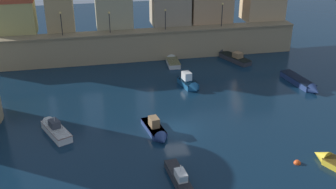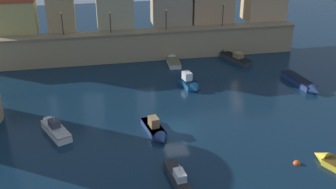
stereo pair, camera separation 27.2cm
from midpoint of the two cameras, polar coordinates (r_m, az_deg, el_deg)
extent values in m
plane|color=#0C2338|center=(42.83, 1.04, -4.89)|extent=(123.99, 123.99, 0.00)
cube|color=#9E8966|center=(61.65, -3.39, 6.82)|extent=(46.42, 2.28, 4.18)
cube|color=#817053|center=(60.99, -3.44, 8.79)|extent=(46.42, 2.58, 0.24)
cube|color=tan|center=(63.54, -20.87, 9.97)|extent=(6.01, 3.63, 4.73)
cube|color=tan|center=(62.32, -15.10, 11.94)|extent=(3.91, 3.33, 7.81)
cube|color=tan|center=(62.83, -7.79, 12.77)|extent=(5.36, 4.37, 8.05)
cube|color=gray|center=(64.41, 0.16, 12.64)|extent=(5.71, 4.92, 6.60)
cube|color=tan|center=(66.07, 5.72, 12.43)|extent=(6.44, 4.92, 5.68)
cylinder|color=black|center=(60.09, -14.78, 9.40)|extent=(0.12, 0.12, 3.08)
sphere|color=#F9D172|center=(59.68, -14.95, 10.96)|extent=(0.32, 0.32, 0.32)
cylinder|color=black|center=(60.11, -8.29, 9.82)|extent=(0.12, 0.12, 2.77)
sphere|color=#F9D172|center=(59.73, -8.38, 11.24)|extent=(0.32, 0.32, 0.32)
cylinder|color=black|center=(61.10, -0.50, 10.31)|extent=(0.12, 0.12, 2.74)
sphere|color=#F9D172|center=(60.73, -0.51, 11.70)|extent=(0.32, 0.32, 0.32)
cylinder|color=black|center=(63.24, 7.42, 10.87)|extent=(0.12, 0.12, 3.28)
sphere|color=#F9D172|center=(62.83, 7.52, 12.45)|extent=(0.32, 0.32, 0.32)
cube|color=silver|center=(59.52, 0.59, 4.42)|extent=(1.77, 3.45, 0.73)
cone|color=silver|center=(61.48, 0.26, 5.11)|extent=(1.58, 1.01, 1.54)
cube|color=olive|center=(59.41, 0.59, 4.71)|extent=(1.80, 3.52, 0.08)
cone|color=gold|center=(40.58, 20.37, -8.00)|extent=(1.87, 1.86, 1.43)
cube|color=white|center=(43.20, -15.49, -5.01)|extent=(3.28, 4.85, 0.81)
cone|color=white|center=(45.65, -16.86, -3.47)|extent=(1.83, 1.77, 1.42)
cube|color=#866259|center=(43.02, -15.55, -4.59)|extent=(3.35, 4.95, 0.08)
cube|color=#333842|center=(43.10, -15.77, -3.95)|extent=(1.34, 1.52, 0.72)
cube|color=#99B7C6|center=(43.61, -16.08, -3.57)|extent=(0.76, 0.39, 0.43)
cylinder|color=#B2B2B7|center=(42.85, -15.72, -3.75)|extent=(0.08, 0.08, 1.20)
cube|color=#333338|center=(62.01, 9.19, 4.96)|extent=(3.51, 5.69, 0.74)
cone|color=#333338|center=(64.38, 7.14, 5.86)|extent=(1.87, 1.85, 1.45)
cube|color=black|center=(61.90, 9.21, 5.25)|extent=(3.58, 5.80, 0.08)
cube|color=olive|center=(61.38, 9.59, 5.47)|extent=(1.53, 1.60, 0.77)
cube|color=#333338|center=(35.24, 1.34, -11.69)|extent=(1.62, 5.12, 0.63)
cube|color=black|center=(35.08, 1.34, -11.33)|extent=(1.65, 5.23, 0.08)
cube|color=silver|center=(34.51, 1.58, -11.21)|extent=(0.93, 1.43, 0.72)
cube|color=#99B7C6|center=(33.97, 1.96, -11.81)|extent=(0.72, 0.13, 0.43)
cylinder|color=#B2B2B7|center=(34.42, 1.53, -10.74)|extent=(0.08, 0.08, 1.28)
cube|color=#195689|center=(52.75, 2.65, 1.59)|extent=(2.21, 3.57, 0.74)
cone|color=#195689|center=(51.05, 3.64, 0.73)|extent=(1.66, 1.21, 1.51)
cube|color=#0E233C|center=(52.62, 2.65, 1.92)|extent=(2.26, 3.64, 0.08)
cube|color=silver|center=(52.74, 2.48, 2.62)|extent=(1.20, 1.46, 1.01)
cube|color=navy|center=(42.45, -2.20, -4.72)|extent=(2.16, 4.18, 0.63)
cone|color=navy|center=(40.43, -0.99, -6.36)|extent=(1.58, 1.35, 1.41)
cube|color=#121338|center=(42.31, -2.21, -4.40)|extent=(2.21, 4.27, 0.08)
cube|color=olive|center=(41.94, -2.16, -3.84)|extent=(1.07, 1.40, 0.99)
cube|color=navy|center=(56.11, 17.51, 1.90)|extent=(2.33, 5.93, 0.78)
cone|color=navy|center=(53.60, 19.69, 0.47)|extent=(1.64, 1.59, 1.46)
cube|color=black|center=(55.98, 17.56, 2.23)|extent=(2.37, 6.05, 0.08)
sphere|color=#EA4C19|center=(39.38, 17.40, -9.16)|extent=(0.66, 0.66, 0.66)
camera|label=1|loc=(0.14, -90.17, -0.08)|focal=43.63mm
camera|label=2|loc=(0.14, 89.83, 0.08)|focal=43.63mm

